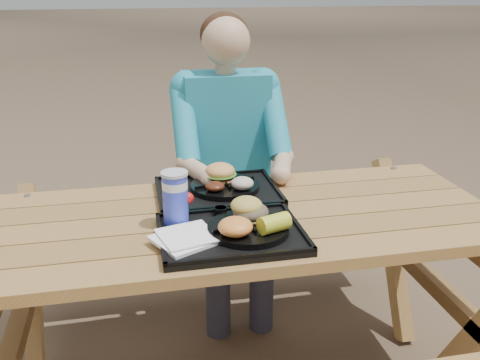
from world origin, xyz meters
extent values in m
cube|color=black|center=(-0.06, -0.17, 0.76)|extent=(0.45, 0.35, 0.02)
cube|color=black|center=(-0.05, 0.19, 0.76)|extent=(0.45, 0.35, 0.02)
cylinder|color=black|center=(-0.01, -0.17, 0.78)|extent=(0.26, 0.26, 0.02)
cylinder|color=black|center=(-0.02, 0.20, 0.78)|extent=(0.26, 0.26, 0.02)
cube|color=white|center=(-0.21, -0.20, 0.78)|extent=(0.22, 0.22, 0.02)
cylinder|color=#1A2BC3|center=(-0.23, -0.06, 0.85)|extent=(0.08, 0.08, 0.17)
cylinder|color=black|center=(-0.07, -0.03, 0.78)|extent=(0.05, 0.05, 0.03)
cylinder|color=gold|center=(0.00, -0.03, 0.79)|extent=(0.05, 0.05, 0.03)
ellipsoid|color=#F39940|center=(-0.06, -0.22, 0.82)|extent=(0.11, 0.11, 0.05)
cube|color=black|center=(-0.21, 0.19, 0.77)|extent=(0.05, 0.18, 0.01)
ellipsoid|color=#502010|center=(-0.06, 0.15, 0.81)|extent=(0.07, 0.07, 0.03)
ellipsoid|color=beige|center=(0.04, 0.14, 0.81)|extent=(0.08, 0.08, 0.05)
camera|label=1|loc=(-0.35, -1.66, 1.52)|focal=40.00mm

